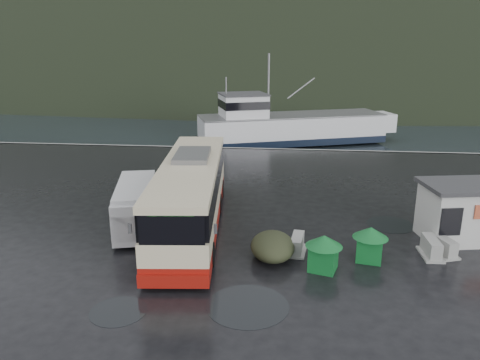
# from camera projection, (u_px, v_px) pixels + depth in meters

# --- Properties ---
(ground) EXTENTS (160.00, 160.00, 0.00)m
(ground) POSITION_uv_depth(u_px,v_px,m) (234.00, 239.00, 23.05)
(ground) COLOR black
(ground) RESTS_ON ground
(harbor_water) EXTENTS (300.00, 180.00, 0.02)m
(harbor_water) POSITION_uv_depth(u_px,v_px,m) (280.00, 76.00, 127.84)
(harbor_water) COLOR black
(harbor_water) RESTS_ON ground
(quay_edge) EXTENTS (160.00, 0.60, 1.50)m
(quay_edge) POSITION_uv_depth(u_px,v_px,m) (259.00, 149.00, 42.10)
(quay_edge) COLOR #999993
(quay_edge) RESTS_ON ground
(headland) EXTENTS (780.00, 540.00, 570.00)m
(headland) POSITION_uv_depth(u_px,v_px,m) (303.00, 57.00, 260.23)
(headland) COLOR black
(headland) RESTS_ON ground
(coach_bus) EXTENTS (4.52, 13.55, 3.77)m
(coach_bus) POSITION_uv_depth(u_px,v_px,m) (192.00, 227.00, 24.46)
(coach_bus) COLOR beige
(coach_bus) RESTS_ON ground
(white_van) EXTENTS (3.29, 6.08, 2.41)m
(white_van) POSITION_uv_depth(u_px,v_px,m) (138.00, 228.00, 24.38)
(white_van) COLOR silver
(white_van) RESTS_ON ground
(waste_bin_left) EXTENTS (1.40, 1.40, 1.57)m
(waste_bin_left) POSITION_uv_depth(u_px,v_px,m) (323.00, 269.00, 19.95)
(waste_bin_left) COLOR #126529
(waste_bin_left) RESTS_ON ground
(waste_bin_right) EXTENTS (1.31, 1.31, 1.56)m
(waste_bin_right) POSITION_uv_depth(u_px,v_px,m) (368.00, 260.00, 20.84)
(waste_bin_right) COLOR #126529
(waste_bin_right) RESTS_ON ground
(dome_tent) EXTENTS (2.15, 2.89, 1.09)m
(dome_tent) POSITION_uv_depth(u_px,v_px,m) (272.00, 257.00, 21.07)
(dome_tent) COLOR #2D311D
(dome_tent) RESTS_ON ground
(ticket_kiosk) EXTENTS (4.10, 3.39, 2.86)m
(ticket_kiosk) POSITION_uv_depth(u_px,v_px,m) (456.00, 239.00, 22.99)
(ticket_kiosk) COLOR silver
(ticket_kiosk) RESTS_ON ground
(jersey_barrier_a) EXTENTS (0.99, 1.67, 0.79)m
(jersey_barrier_a) POSITION_uv_depth(u_px,v_px,m) (297.00, 252.00, 21.60)
(jersey_barrier_a) COLOR #999993
(jersey_barrier_a) RESTS_ON ground
(jersey_barrier_b) EXTENTS (1.28, 1.77, 0.80)m
(jersey_barrier_b) POSITION_uv_depth(u_px,v_px,m) (442.00, 254.00, 21.42)
(jersey_barrier_b) COLOR #999993
(jersey_barrier_b) RESTS_ON ground
(jersey_barrier_c) EXTENTS (0.88, 1.69, 0.83)m
(jersey_barrier_c) POSITION_uv_depth(u_px,v_px,m) (430.00, 256.00, 21.22)
(jersey_barrier_c) COLOR #999993
(jersey_barrier_c) RESTS_ON ground
(fishing_trawler) EXTENTS (23.76, 12.69, 9.35)m
(fishing_trawler) POSITION_uv_depth(u_px,v_px,m) (292.00, 131.00, 50.48)
(fishing_trawler) COLOR silver
(fishing_trawler) RESTS_ON ground
(puddles) EXTENTS (13.75, 11.78, 0.01)m
(puddles) POSITION_uv_depth(u_px,v_px,m) (280.00, 275.00, 19.49)
(puddles) COLOR black
(puddles) RESTS_ON ground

